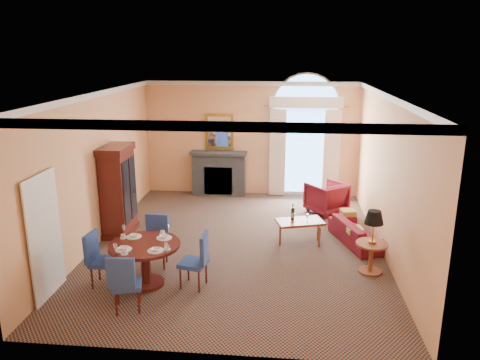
# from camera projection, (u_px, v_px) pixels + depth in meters

# --- Properties ---
(ground) EXTENTS (7.50, 7.50, 0.00)m
(ground) POSITION_uv_depth(u_px,v_px,m) (238.00, 245.00, 10.01)
(ground) COLOR #12213A
(ground) RESTS_ON ground
(room_envelope) EXTENTS (6.04, 7.52, 3.45)m
(room_envelope) POSITION_uv_depth(u_px,v_px,m) (240.00, 123.00, 9.98)
(room_envelope) COLOR #EFAB72
(room_envelope) RESTS_ON ground
(armoire) EXTENTS (0.58, 1.03, 2.02)m
(armoire) POSITION_uv_depth(u_px,v_px,m) (118.00, 192.00, 10.41)
(armoire) COLOR #3D110D
(armoire) RESTS_ON ground
(dining_table) EXTENTS (1.24, 1.24, 0.98)m
(dining_table) POSITION_uv_depth(u_px,v_px,m) (145.00, 254.00, 8.16)
(dining_table) COLOR #3D110D
(dining_table) RESTS_ON ground
(dining_chair_north) EXTENTS (0.48, 0.48, 0.99)m
(dining_chair_north) POSITION_uv_depth(u_px,v_px,m) (156.00, 237.00, 8.96)
(dining_chair_north) COLOR navy
(dining_chair_north) RESTS_ON ground
(dining_chair_south) EXTENTS (0.54, 0.54, 0.99)m
(dining_chair_south) POSITION_uv_depth(u_px,v_px,m) (124.00, 280.00, 7.28)
(dining_chair_south) COLOR navy
(dining_chair_south) RESTS_ON ground
(dining_chair_east) EXTENTS (0.52, 0.52, 0.99)m
(dining_chair_east) POSITION_uv_depth(u_px,v_px,m) (198.00, 257.00, 8.10)
(dining_chair_east) COLOR navy
(dining_chair_east) RESTS_ON ground
(dining_chair_west) EXTENTS (0.48, 0.47, 0.99)m
(dining_chair_west) POSITION_uv_depth(u_px,v_px,m) (98.00, 255.00, 8.16)
(dining_chair_west) COLOR navy
(dining_chair_west) RESTS_ON ground
(sofa) EXTENTS (1.14, 1.77, 0.48)m
(sofa) POSITION_uv_depth(u_px,v_px,m) (357.00, 232.00, 10.04)
(sofa) COLOR maroon
(sofa) RESTS_ON ground
(armchair) EXTENTS (1.20, 1.20, 0.79)m
(armchair) POSITION_uv_depth(u_px,v_px,m) (326.00, 198.00, 11.90)
(armchair) COLOR maroon
(armchair) RESTS_ON ground
(coffee_table) EXTENTS (1.10, 0.80, 0.86)m
(coffee_table) POSITION_uv_depth(u_px,v_px,m) (299.00, 222.00, 10.02)
(coffee_table) COLOR brown
(coffee_table) RESTS_ON ground
(side_table) EXTENTS (0.59, 0.59, 1.19)m
(side_table) POSITION_uv_depth(u_px,v_px,m) (373.00, 234.00, 8.58)
(side_table) COLOR brown
(side_table) RESTS_ON ground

